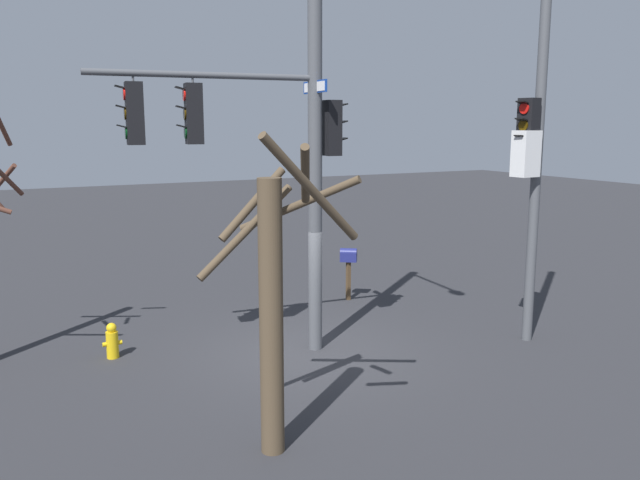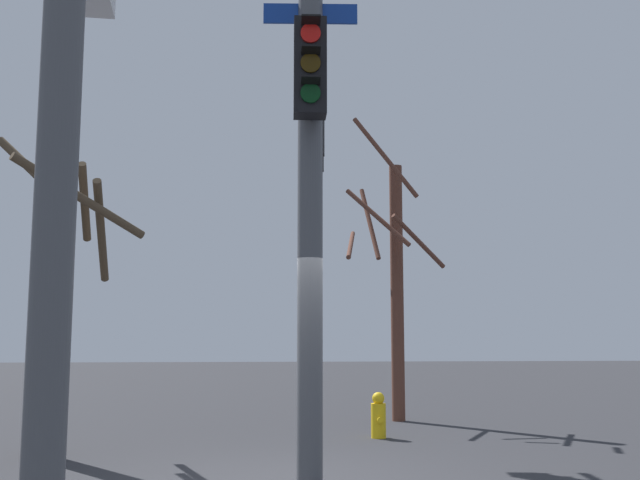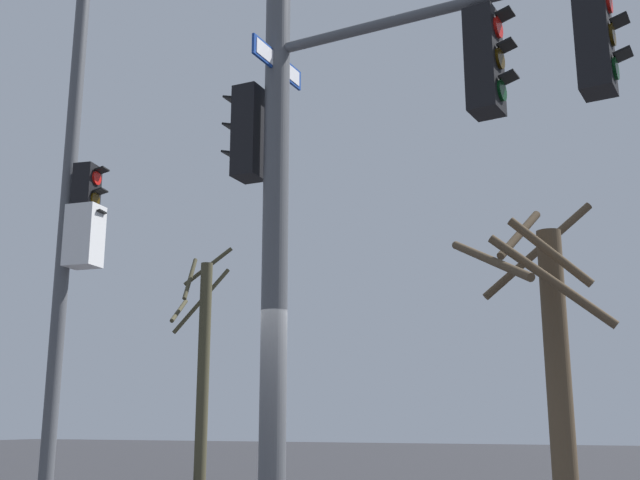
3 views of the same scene
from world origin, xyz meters
The scene contains 4 objects.
main_signal_pole_assembly centered at (-0.38, 0.11, 4.85)m, with size 5.00×3.30×8.96m.
fire_hydrant centered at (-3.60, 1.56, 0.34)m, with size 0.38×0.24×0.73m.
bare_tree_behind_pole centered at (-5.93, 2.27, 2.80)m, with size 2.12×2.04×5.97m.
bare_tree_corner centered at (-2.18, -3.39, 2.32)m, with size 2.27×2.50×4.59m.
Camera 2 is at (8.55, -0.43, 1.63)m, focal length 41.68 mm.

